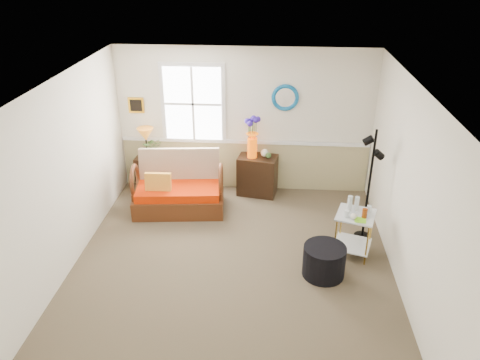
# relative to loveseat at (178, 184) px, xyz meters

# --- Properties ---
(floor) EXTENTS (4.50, 5.00, 0.01)m
(floor) POSITION_rel_loveseat_xyz_m (1.05, -1.57, -0.49)
(floor) COLOR brown
(floor) RESTS_ON ground
(ceiling) EXTENTS (4.50, 5.00, 0.01)m
(ceiling) POSITION_rel_loveseat_xyz_m (1.05, -1.57, 2.11)
(ceiling) COLOR white
(ceiling) RESTS_ON walls
(walls) EXTENTS (4.51, 5.01, 2.60)m
(walls) POSITION_rel_loveseat_xyz_m (1.05, -1.57, 0.81)
(walls) COLOR silver
(walls) RESTS_ON floor
(wainscot) EXTENTS (4.46, 0.02, 0.90)m
(wainscot) POSITION_rel_loveseat_xyz_m (1.05, 0.91, -0.04)
(wainscot) COLOR tan
(wainscot) RESTS_ON walls
(chair_rail) EXTENTS (4.46, 0.04, 0.06)m
(chair_rail) POSITION_rel_loveseat_xyz_m (1.05, 0.90, 0.43)
(chair_rail) COLOR white
(chair_rail) RESTS_ON walls
(window) EXTENTS (1.14, 0.06, 1.44)m
(window) POSITION_rel_loveseat_xyz_m (0.15, 0.90, 1.11)
(window) COLOR white
(window) RESTS_ON walls
(picture) EXTENTS (0.28, 0.03, 0.28)m
(picture) POSITION_rel_loveseat_xyz_m (-0.87, 0.91, 1.06)
(picture) COLOR orange
(picture) RESTS_ON walls
(mirror) EXTENTS (0.47, 0.07, 0.47)m
(mirror) POSITION_rel_loveseat_xyz_m (1.75, 0.91, 1.26)
(mirror) COLOR #1183BB
(mirror) RESTS_ON walls
(loveseat) EXTENTS (1.58, 0.99, 0.98)m
(loveseat) POSITION_rel_loveseat_xyz_m (0.00, 0.00, 0.00)
(loveseat) COLOR #5F2811
(loveseat) RESTS_ON floor
(throw_pillow) EXTENTS (0.43, 0.12, 0.43)m
(throw_pillow) POSITION_rel_loveseat_xyz_m (-0.30, -0.17, 0.04)
(throw_pillow) COLOR #BF681A
(throw_pillow) RESTS_ON loveseat
(lamp_stand) EXTENTS (0.39, 0.39, 0.64)m
(lamp_stand) POSITION_rel_loveseat_xyz_m (-0.73, 0.72, -0.17)
(lamp_stand) COLOR black
(lamp_stand) RESTS_ON floor
(table_lamp) EXTENTS (0.33, 0.33, 0.54)m
(table_lamp) POSITION_rel_loveseat_xyz_m (-0.71, 0.75, 0.42)
(table_lamp) COLOR orange
(table_lamp) RESTS_ON lamp_stand
(potted_plant) EXTENTS (0.42, 0.45, 0.30)m
(potted_plant) POSITION_rel_loveseat_xyz_m (-0.58, 0.71, 0.30)
(potted_plant) COLOR #3E622C
(potted_plant) RESTS_ON lamp_stand
(cabinet) EXTENTS (0.74, 0.55, 0.73)m
(cabinet) POSITION_rel_loveseat_xyz_m (1.30, 0.69, -0.13)
(cabinet) COLOR black
(cabinet) RESTS_ON floor
(flower_vase) EXTENTS (0.27, 0.27, 0.75)m
(flower_vase) POSITION_rel_loveseat_xyz_m (1.20, 0.67, 0.61)
(flower_vase) COLOR #E34E02
(flower_vase) RESTS_ON cabinet
(side_table) EXTENTS (0.65, 0.65, 0.66)m
(side_table) POSITION_rel_loveseat_xyz_m (2.78, -1.08, -0.16)
(side_table) COLOR gold
(side_table) RESTS_ON floor
(tabletop_items) EXTENTS (0.45, 0.45, 0.24)m
(tabletop_items) POSITION_rel_loveseat_xyz_m (2.79, -1.10, 0.29)
(tabletop_items) COLOR silver
(tabletop_items) RESTS_ON side_table
(floor_lamp) EXTENTS (0.29, 0.29, 1.78)m
(floor_lamp) POSITION_rel_loveseat_xyz_m (3.01, -0.64, 0.40)
(floor_lamp) COLOR black
(floor_lamp) RESTS_ON floor
(ottoman) EXTENTS (0.70, 0.70, 0.45)m
(ottoman) POSITION_rel_loveseat_xyz_m (2.32, -1.62, -0.27)
(ottoman) COLOR black
(ottoman) RESTS_ON floor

